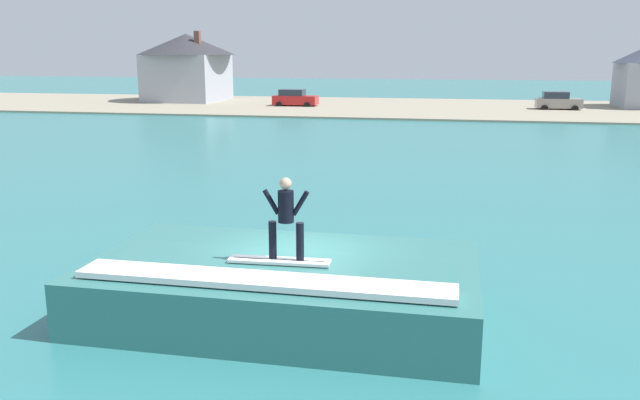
% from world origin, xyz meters
% --- Properties ---
extents(ground_plane, '(260.00, 260.00, 0.00)m').
position_xyz_m(ground_plane, '(0.00, 0.00, 0.00)').
color(ground_plane, '#2C7375').
extents(wave_crest, '(8.12, 4.70, 1.35)m').
position_xyz_m(wave_crest, '(-0.14, -0.74, 0.63)').
color(wave_crest, '#33726E').
rests_on(wave_crest, ground_plane).
extents(surfboard, '(2.10, 0.50, 0.06)m').
position_xyz_m(surfboard, '(-0.06, -1.26, 1.38)').
color(surfboard, white).
rests_on(surfboard, wave_crest).
extents(surfer, '(0.96, 0.32, 1.69)m').
position_xyz_m(surfer, '(0.08, -1.21, 2.34)').
color(surfer, black).
rests_on(surfer, surfboard).
extents(shoreline_bank, '(120.00, 24.96, 0.18)m').
position_xyz_m(shoreline_bank, '(0.00, 53.82, 0.09)').
color(shoreline_bank, gray).
rests_on(shoreline_bank, ground_plane).
extents(car_near_shore, '(4.51, 2.28, 1.86)m').
position_xyz_m(car_near_shore, '(-13.07, 52.41, 0.95)').
color(car_near_shore, red).
rests_on(car_near_shore, ground_plane).
extents(car_far_shore, '(4.22, 2.20, 1.86)m').
position_xyz_m(car_far_shore, '(12.84, 53.46, 0.95)').
color(car_far_shore, gray).
rests_on(car_far_shore, ground_plane).
extents(house_with_chimney, '(11.04, 11.04, 7.85)m').
position_xyz_m(house_with_chimney, '(-26.74, 57.14, 4.30)').
color(house_with_chimney, '#9EA3AD').
rests_on(house_with_chimney, ground_plane).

